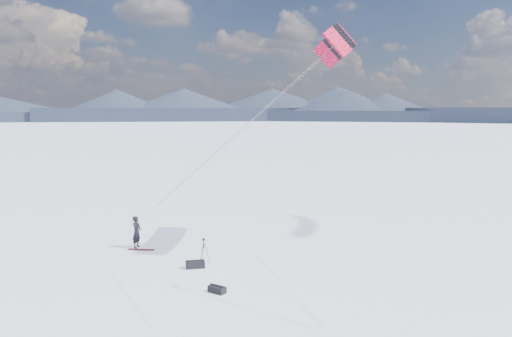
% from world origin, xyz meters
% --- Properties ---
extents(ground, '(1800.00, 1800.00, 0.00)m').
position_xyz_m(ground, '(0.00, 0.00, 0.00)').
color(ground, white).
extents(horizon_hills, '(704.00, 705.94, 10.26)m').
position_xyz_m(horizon_hills, '(-0.00, 0.00, 4.50)').
color(horizon_hills, black).
rests_on(horizon_hills, ground).
extents(snow_tracks, '(13.93, 9.84, 0.01)m').
position_xyz_m(snow_tracks, '(-1.98, 0.09, 0.00)').
color(snow_tracks, silver).
rests_on(snow_tracks, ground).
extents(snowkiter, '(0.46, 0.67, 1.79)m').
position_xyz_m(snowkiter, '(-2.97, 2.83, 0.00)').
color(snowkiter, black).
rests_on(snowkiter, ground).
extents(snowboard, '(1.48, 0.43, 0.04)m').
position_xyz_m(snowboard, '(-2.56, 2.46, 0.02)').
color(snowboard, maroon).
rests_on(snowboard, ground).
extents(tripod, '(0.60, 0.55, 1.26)m').
position_xyz_m(tripod, '(1.48, 0.99, 0.81)').
color(tripod, black).
rests_on(tripod, ground).
extents(gear_bag_a, '(1.02, 0.75, 0.41)m').
position_xyz_m(gear_bag_a, '(1.32, 0.10, 0.18)').
color(gear_bag_a, black).
rests_on(gear_bag_a, ground).
extents(gear_bag_b, '(0.83, 0.64, 0.34)m').
position_xyz_m(gear_bag_b, '(3.27, -2.86, 0.15)').
color(gear_bag_b, black).
rests_on(gear_bag_b, ground).
extents(power_kite, '(12.03, 6.28, 10.68)m').
position_xyz_m(power_kite, '(7.80, 4.51, 11.08)').
color(power_kite, '#B40A2F').
rests_on(power_kite, ground).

